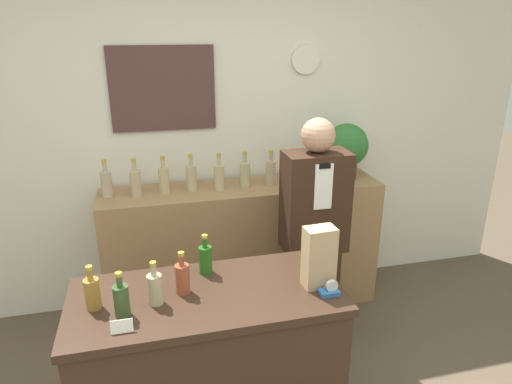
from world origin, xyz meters
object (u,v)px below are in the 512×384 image
(shopkeeper, at_px, (313,240))
(tape_dispenser, at_px, (330,290))
(paper_bag, at_px, (319,257))
(potted_plant, at_px, (346,148))

(shopkeeper, relative_size, tape_dispenser, 17.73)
(tape_dispenser, bearing_deg, shopkeeper, 74.08)
(shopkeeper, xyz_separation_m, paper_bag, (-0.26, -0.72, 0.28))
(paper_bag, bearing_deg, potted_plant, 60.99)
(shopkeeper, xyz_separation_m, tape_dispenser, (-0.23, -0.81, 0.16))
(shopkeeper, bearing_deg, potted_plant, 51.54)
(potted_plant, xyz_separation_m, paper_bag, (-0.73, -1.32, -0.16))
(shopkeeper, bearing_deg, tape_dispenser, -105.92)
(paper_bag, height_order, tape_dispenser, paper_bag)
(potted_plant, bearing_deg, shopkeeper, -128.46)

